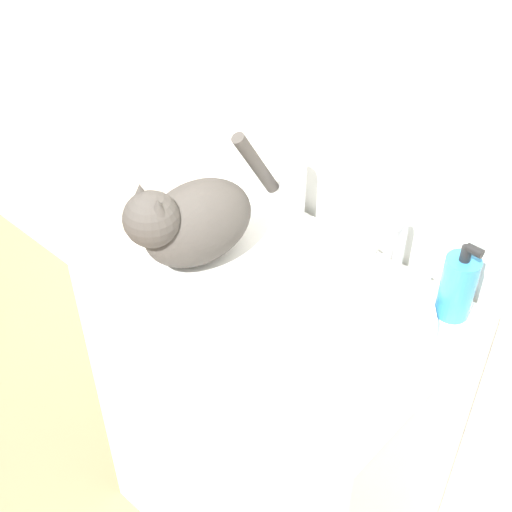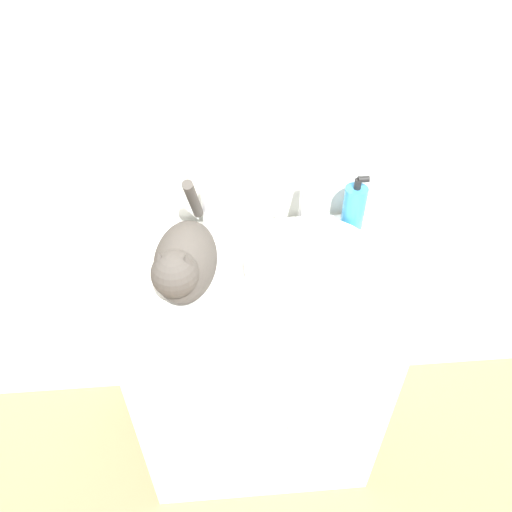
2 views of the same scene
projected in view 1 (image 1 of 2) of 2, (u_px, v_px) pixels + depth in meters
The scene contains 7 objects.
wall_back at pixel (380, 62), 1.31m from camera, with size 6.00×0.05×2.50m.
vanity_cabinet at pixel (273, 422), 1.69m from camera, with size 0.72×0.48×0.87m.
sink_basin at pixel (335, 318), 1.32m from camera, with size 0.37×0.37×0.04m.
faucet at pixel (395, 251), 1.40m from camera, with size 0.16×0.11×0.15m.
cat at pixel (191, 221), 1.41m from camera, with size 0.19×0.37×0.25m.
soap_bottle at pixel (458, 286), 1.31m from camera, with size 0.07×0.07×0.17m.
spray_bottle at pixel (292, 187), 1.51m from camera, with size 0.06×0.06×0.20m.
Camera 1 is at (0.66, -0.54, 1.84)m, focal length 50.00 mm.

